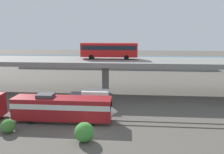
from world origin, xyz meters
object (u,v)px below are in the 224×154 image
at_px(transit_bus_on_overpass, 109,49).
at_px(parked_car_0, 153,62).
at_px(parked_car_1, 69,62).
at_px(parked_car_4, 181,63).
at_px(train_locomotive, 67,107).
at_px(parked_car_3, 139,63).
at_px(service_truck_east, 91,98).
at_px(parked_car_2, 47,61).

relative_size(transit_bus_on_overpass, parked_car_0, 2.81).
distance_m(parked_car_1, parked_car_4, 40.06).
distance_m(train_locomotive, parked_car_4, 55.81).
relative_size(parked_car_0, parked_car_3, 0.93).
bearing_deg(parked_car_4, parked_car_3, 179.16).
height_order(train_locomotive, parked_car_0, train_locomotive).
height_order(parked_car_1, parked_car_3, same).
bearing_deg(train_locomotive, parked_car_1, 105.02).
bearing_deg(train_locomotive, parked_car_3, 75.68).
bearing_deg(train_locomotive, transit_bus_on_overpass, 74.87).
bearing_deg(parked_car_0, parked_car_4, -5.47).
distance_m(service_truck_east, parked_car_4, 48.91).
height_order(train_locomotive, parked_car_1, train_locomotive).
relative_size(parked_car_2, parked_car_3, 1.01).
distance_m(parked_car_0, parked_car_2, 40.16).
bearing_deg(transit_bus_on_overpass, parked_car_1, -60.90).
xyz_separation_m(transit_bus_on_overpass, parked_car_4, (22.39, 31.86, -7.26)).
relative_size(transit_bus_on_overpass, parked_car_3, 2.62).
xyz_separation_m(train_locomotive, parked_car_3, (12.52, 49.07, -0.10)).
relative_size(transit_bus_on_overpass, parked_car_1, 2.71).
height_order(service_truck_east, parked_car_4, service_truck_east).
relative_size(parked_car_1, parked_car_2, 0.95).
bearing_deg(service_truck_east, parked_car_4, -120.35).
relative_size(parked_car_1, parked_car_3, 0.97).
bearing_deg(parked_car_0, parked_car_2, 176.79).
bearing_deg(parked_car_2, parked_car_0, 176.79).
bearing_deg(parked_car_0, parked_car_1, -178.05).
distance_m(train_locomotive, parked_car_1, 50.47).
bearing_deg(parked_car_2, train_locomotive, 113.66).
height_order(parked_car_0, parked_car_2, same).
bearing_deg(parked_car_2, parked_car_1, 161.35).
relative_size(service_truck_east, parked_car_4, 1.61).
xyz_separation_m(service_truck_east, parked_car_0, (15.02, 43.13, 0.45)).
bearing_deg(transit_bus_on_overpass, parked_car_0, -111.17).
xyz_separation_m(transit_bus_on_overpass, parked_car_1, (-17.67, 31.75, -7.26)).
bearing_deg(parked_car_3, service_truck_east, -103.59).
xyz_separation_m(train_locomotive, transit_bus_on_overpass, (4.60, 17.00, 7.15)).
bearing_deg(train_locomotive, parked_car_4, 61.09).
bearing_deg(service_truck_east, transit_bus_on_overpass, -102.65).
bearing_deg(train_locomotive, service_truck_east, 71.12).
height_order(parked_car_1, parked_car_2, same).
distance_m(parked_car_2, parked_car_4, 49.88).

